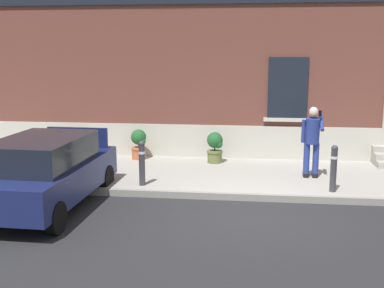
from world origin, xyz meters
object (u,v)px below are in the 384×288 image
at_px(hatchback_car_navy, 46,171).
at_px(planter_terracotta, 139,143).
at_px(person_on_phone, 312,137).
at_px(bollard_near_person, 334,167).
at_px(planter_olive, 215,147).
at_px(bollard_far_left, 142,161).
at_px(planter_charcoal, 65,142).

relative_size(hatchback_car_navy, planter_terracotta, 4.78).
bearing_deg(person_on_phone, bollard_near_person, -73.23).
bearing_deg(planter_olive, bollard_near_person, -42.17).
relative_size(hatchback_car_navy, bollard_far_left, 3.93).
bearing_deg(planter_olive, planter_terracotta, 174.48).
bearing_deg(person_on_phone, planter_olive, 151.57).
bearing_deg(bollard_far_left, planter_olive, 59.50).
distance_m(hatchback_car_navy, planter_olive, 5.08).
distance_m(bollard_far_left, planter_olive, 2.94).
height_order(bollard_near_person, planter_olive, bollard_near_person).
bearing_deg(person_on_phone, planter_terracotta, 161.89).
xyz_separation_m(hatchback_car_navy, planter_terracotta, (0.98, 4.17, -0.18)).
distance_m(bollard_near_person, planter_terracotta, 5.71).
bearing_deg(planter_olive, hatchback_car_navy, -128.79).
distance_m(hatchback_car_navy, person_on_phone, 6.22).
xyz_separation_m(person_on_phone, planter_charcoal, (-6.87, 1.55, -0.55)).
bearing_deg(planter_charcoal, planter_terracotta, 0.43).
bearing_deg(bollard_near_person, bollard_far_left, 180.00).
bearing_deg(planter_charcoal, bollard_far_left, -43.07).
bearing_deg(planter_terracotta, bollard_near_person, -28.76).
relative_size(bollard_far_left, person_on_phone, 0.60).
height_order(hatchback_car_navy, bollard_near_person, hatchback_car_navy).
xyz_separation_m(person_on_phone, planter_terracotta, (-4.66, 1.57, -0.55)).
relative_size(hatchback_car_navy, planter_charcoal, 4.78).
bearing_deg(planter_olive, bollard_far_left, -120.50).
bearing_deg(planter_charcoal, hatchback_car_navy, -73.48).
distance_m(person_on_phone, planter_charcoal, 7.06).
height_order(bollard_far_left, planter_terracotta, bollard_far_left).
height_order(bollard_far_left, planter_charcoal, bollard_far_left).
xyz_separation_m(bollard_near_person, person_on_phone, (-0.34, 1.18, 0.44)).
bearing_deg(bollard_near_person, planter_terracotta, 151.24).
distance_m(bollard_far_left, planter_terracotta, 2.84).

